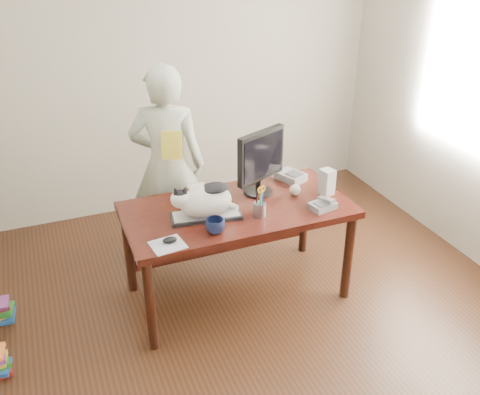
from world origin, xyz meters
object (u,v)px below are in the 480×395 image
cat (203,200)px  calculator (291,176)px  coffee_mug (215,226)px  phone (323,205)px  mouse (170,240)px  desk (233,220)px  baseball (295,190)px  speaker (327,182)px  person (168,165)px  monitor (261,159)px  keyboard (206,216)px  book_stack (199,191)px  pen_cup (260,208)px

cat → calculator: cat is taller
coffee_mug → phone: coffee_mug is taller
cat → mouse: size_ratio=4.79×
desk → baseball: bearing=-8.2°
coffee_mug → speaker: 0.97m
calculator → person: (-0.86, 0.48, 0.04)m
speaker → person: (-0.99, 0.79, -0.03)m
calculator → coffee_mug: bearing=-169.5°
calculator → monitor: bearing=179.4°
cat → speaker: bearing=9.4°
mouse → coffee_mug: (0.31, 0.01, 0.03)m
baseball → calculator: (0.09, 0.24, -0.01)m
speaker → calculator: size_ratio=0.76×
keyboard → monitor: (0.48, 0.19, 0.26)m
desk → calculator: (0.55, 0.18, 0.18)m
speaker → book_stack: (-0.88, 0.33, -0.06)m
monitor → phone: bearing=-73.3°
baseball → calculator: size_ratio=0.33×
keyboard → pen_cup: (0.35, -0.11, 0.05)m
speaker → baseball: size_ratio=2.31×
cat → mouse: 0.39m
book_stack → baseball: bearing=-12.7°
keyboard → pen_cup: pen_cup is taller
coffee_mug → cat: bearing=91.9°
keyboard → phone: bearing=-3.8°
book_stack → pen_cup: bearing=-47.9°
monitor → desk: bearing=168.2°
cat → calculator: bearing=30.1°
phone → calculator: phone is taller
desk → monitor: bearing=12.2°
keyboard → coffee_mug: 0.21m
coffee_mug → calculator: size_ratio=0.50×
mouse → coffee_mug: size_ratio=0.78×
mouse → desk: bearing=24.9°
baseball → book_stack: 0.71m
phone → calculator: bearing=77.5°
desk → coffee_mug: 0.48m
desk → book_stack: size_ratio=7.29×
speaker → person: bearing=127.7°
phone → book_stack: bearing=133.2°
cat → coffee_mug: cat is taller
keyboard → phone: size_ratio=2.50×
desk → person: person is taller
mouse → monitor: bearing=19.6°
phone → person: size_ratio=0.12×
desk → calculator: calculator is taller
coffee_mug → person: size_ratio=0.08×
person → coffee_mug: bearing=115.6°
pen_cup → phone: size_ratio=1.12×
baseball → calculator: 0.26m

